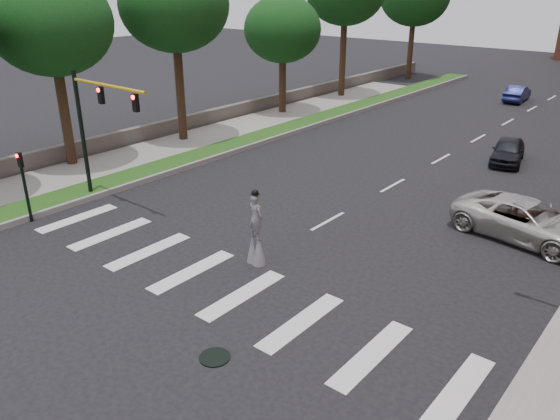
# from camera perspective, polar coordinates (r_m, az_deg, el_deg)

# --- Properties ---
(ground_plane) EXTENTS (160.00, 160.00, 0.00)m
(ground_plane) POSITION_cam_1_polar(r_m,az_deg,el_deg) (19.34, -8.81, -8.68)
(ground_plane) COLOR black
(ground_plane) RESTS_ON ground
(grass_median) EXTENTS (2.00, 60.00, 0.25)m
(grass_median) POSITION_cam_1_polar(r_m,az_deg,el_deg) (40.26, 1.31, 8.68)
(grass_median) COLOR #1D4614
(grass_median) RESTS_ON ground
(median_curb) EXTENTS (0.20, 60.00, 0.28)m
(median_curb) POSITION_cam_1_polar(r_m,az_deg,el_deg) (39.64, 2.52, 8.46)
(median_curb) COLOR gray
(median_curb) RESTS_ON ground
(sidewalk_left) EXTENTS (4.00, 60.00, 0.18)m
(sidewalk_left) POSITION_cam_1_polar(r_m,az_deg,el_deg) (35.52, -12.70, 6.10)
(sidewalk_left) COLOR gray
(sidewalk_left) RESTS_ON ground
(stone_wall) EXTENTS (0.50, 56.00, 1.10)m
(stone_wall) POSITION_cam_1_polar(r_m,az_deg,el_deg) (45.11, -2.66, 10.78)
(stone_wall) COLOR #504B45
(stone_wall) RESTS_ON ground
(manhole) EXTENTS (0.90, 0.90, 0.04)m
(manhole) POSITION_cam_1_polar(r_m,az_deg,el_deg) (16.38, -6.84, -15.03)
(manhole) COLOR black
(manhole) RESTS_ON ground
(traffic_signal) EXTENTS (5.30, 0.23, 6.20)m
(traffic_signal) POSITION_cam_1_polar(r_m,az_deg,el_deg) (26.89, -18.83, 9.06)
(traffic_signal) COLOR black
(traffic_signal) RESTS_ON ground
(secondary_signal) EXTENTS (0.25, 0.21, 3.23)m
(secondary_signal) POSITION_cam_1_polar(r_m,az_deg,el_deg) (26.34, -25.19, 2.79)
(secondary_signal) COLOR black
(secondary_signal) RESTS_ON ground
(stilt_performer) EXTENTS (0.84, 0.55, 3.02)m
(stilt_performer) POSITION_cam_1_polar(r_m,az_deg,el_deg) (20.55, -2.54, -2.56)
(stilt_performer) COLOR black
(stilt_performer) RESTS_ON ground
(suv_crossing) EXTENTS (6.29, 3.53, 1.66)m
(suv_crossing) POSITION_cam_1_polar(r_m,az_deg,el_deg) (24.85, 24.33, -0.99)
(suv_crossing) COLOR silver
(suv_crossing) RESTS_ON ground
(car_near) EXTENTS (2.59, 4.51, 1.44)m
(car_near) POSITION_cam_1_polar(r_m,az_deg,el_deg) (35.12, 22.73, 5.75)
(car_near) COLOR black
(car_near) RESTS_ON ground
(car_mid) EXTENTS (1.83, 4.40, 1.42)m
(car_mid) POSITION_cam_1_polar(r_m,az_deg,el_deg) (53.82, 23.54, 11.11)
(car_mid) COLOR #151B4C
(car_mid) RESTS_ON ground
(tree_1) EXTENTS (6.53, 6.53, 10.71)m
(tree_1) POSITION_cam_1_polar(r_m,az_deg,el_deg) (32.74, -22.84, 17.50)
(tree_1) COLOR black
(tree_1) RESTS_ON ground
(tree_2) EXTENTS (6.78, 6.78, 11.53)m
(tree_2) POSITION_cam_1_polar(r_m,az_deg,el_deg) (36.25, -11.01, 20.29)
(tree_2) COLOR black
(tree_2) RESTS_ON ground
(tree_3) EXTENTS (5.93, 5.93, 9.06)m
(tree_3) POSITION_cam_1_polar(r_m,az_deg,el_deg) (43.87, 0.27, 18.33)
(tree_3) COLOR black
(tree_3) RESTS_ON ground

